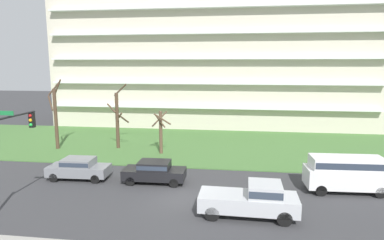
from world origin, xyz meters
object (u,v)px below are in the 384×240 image
at_px(tree_left, 118,119).
at_px(van_white_center_right, 347,171).
at_px(sedan_black_near_right, 154,171).
at_px(pickup_silver_center_left, 252,199).
at_px(tree_far_left, 56,115).
at_px(sedan_gray_near_left, 79,168).
at_px(tree_center, 161,130).

xyz_separation_m(tree_left, van_white_center_right, (18.93, -9.07, -1.66)).
distance_m(van_white_center_right, sedan_black_near_right, 12.97).
xyz_separation_m(tree_left, sedan_black_near_right, (5.97, -9.07, -2.18)).
distance_m(pickup_silver_center_left, sedan_black_near_right, 8.06).
height_order(tree_far_left, van_white_center_right, tree_far_left).
relative_size(tree_left, sedan_gray_near_left, 1.45).
bearing_deg(tree_far_left, van_white_center_right, -17.85).
distance_m(tree_far_left, pickup_silver_center_left, 22.53).
bearing_deg(van_white_center_right, tree_far_left, -20.30).
distance_m(sedan_gray_near_left, van_white_center_right, 18.65).
height_order(tree_center, van_white_center_right, tree_center).
xyz_separation_m(tree_far_left, van_white_center_right, (24.86, -8.01, -2.01)).
bearing_deg(tree_far_left, sedan_gray_near_left, -52.17).
distance_m(tree_center, pickup_silver_center_left, 14.49).
height_order(tree_center, pickup_silver_center_left, tree_center).
height_order(van_white_center_right, sedan_black_near_right, van_white_center_right).
bearing_deg(tree_center, sedan_gray_near_left, -120.37).
bearing_deg(pickup_silver_center_left, tree_far_left, 147.44).
distance_m(tree_center, sedan_gray_near_left, 8.88).
bearing_deg(van_white_center_right, sedan_black_near_right, -2.45).
bearing_deg(pickup_silver_center_left, tree_left, 134.38).
bearing_deg(sedan_gray_near_left, tree_center, -122.45).
bearing_deg(van_white_center_right, tree_center, -30.45).
bearing_deg(pickup_silver_center_left, sedan_gray_near_left, 161.37).
height_order(tree_far_left, tree_left, tree_far_left).
bearing_deg(tree_far_left, sedan_black_near_right, -33.92).
distance_m(tree_left, van_white_center_right, 21.06).
relative_size(van_white_center_right, sedan_black_near_right, 1.19).
height_order(tree_far_left, pickup_silver_center_left, tree_far_left).
relative_size(tree_far_left, tree_left, 1.07).
xyz_separation_m(sedan_gray_near_left, pickup_silver_center_left, (12.36, -4.51, 0.14)).
xyz_separation_m(tree_center, sedan_gray_near_left, (-4.43, -7.56, -1.43)).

